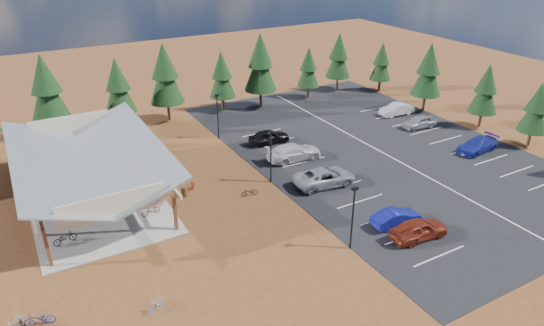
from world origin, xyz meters
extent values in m
plane|color=brown|center=(0.00, 0.00, 0.00)|extent=(140.00, 140.00, 0.00)
cube|color=black|center=(18.50, 3.00, 0.02)|extent=(27.00, 44.00, 0.04)
cube|color=gray|center=(-10.00, 7.00, 0.05)|extent=(10.60, 18.60, 0.10)
cube|color=brown|center=(-14.60, -1.40, 1.60)|extent=(0.25, 0.25, 3.00)
cube|color=brown|center=(-14.60, 2.80, 1.60)|extent=(0.25, 0.25, 3.00)
cube|color=brown|center=(-14.60, 7.00, 1.60)|extent=(0.25, 0.25, 3.00)
cube|color=brown|center=(-14.60, 11.20, 1.60)|extent=(0.25, 0.25, 3.00)
cube|color=brown|center=(-14.60, 15.40, 1.60)|extent=(0.25, 0.25, 3.00)
cube|color=brown|center=(-5.40, -1.40, 1.60)|extent=(0.25, 0.25, 3.00)
cube|color=brown|center=(-5.40, 2.80, 1.60)|extent=(0.25, 0.25, 3.00)
cube|color=brown|center=(-5.40, 7.00, 1.60)|extent=(0.25, 0.25, 3.00)
cube|color=brown|center=(-5.40, 11.20, 1.60)|extent=(0.25, 0.25, 3.00)
cube|color=brown|center=(-5.40, 15.40, 1.60)|extent=(0.25, 0.25, 3.00)
cube|color=beige|center=(-15.00, 7.00, 3.10)|extent=(0.22, 18.00, 0.35)
cube|color=beige|center=(-5.00, 7.00, 3.10)|extent=(0.22, 18.00, 0.35)
cube|color=slate|center=(-12.90, 7.00, 4.00)|extent=(5.85, 19.40, 2.13)
cube|color=slate|center=(-7.10, 7.00, 4.00)|extent=(5.85, 19.40, 2.13)
cube|color=beige|center=(-10.00, -2.00, 3.90)|extent=(7.50, 0.15, 1.80)
cube|color=beige|center=(-10.00, 16.00, 3.90)|extent=(7.50, 0.15, 1.80)
cylinder|color=black|center=(5.00, -10.00, 2.50)|extent=(0.14, 0.14, 5.00)
cube|color=black|center=(5.00, -10.00, 5.05)|extent=(0.50, 0.25, 0.18)
cylinder|color=black|center=(5.00, 2.00, 2.50)|extent=(0.14, 0.14, 5.00)
cube|color=black|center=(5.00, 2.00, 5.05)|extent=(0.50, 0.25, 0.18)
cylinder|color=black|center=(5.00, 14.00, 2.50)|extent=(0.14, 0.14, 5.00)
cube|color=black|center=(5.00, 14.00, 5.05)|extent=(0.50, 0.25, 0.18)
cylinder|color=#503B1C|center=(-2.91, 3.46, 0.45)|extent=(0.60, 0.60, 0.90)
cylinder|color=#503B1C|center=(-3.46, 5.87, 0.45)|extent=(0.60, 0.60, 0.90)
cylinder|color=#382314|center=(-10.99, 22.96, 1.18)|extent=(0.36, 0.36, 2.36)
cone|color=black|center=(-10.99, 22.96, 5.19)|extent=(4.15, 4.15, 5.66)
cone|color=black|center=(-10.99, 22.96, 7.55)|extent=(3.21, 3.21, 4.25)
cylinder|color=#382314|center=(-3.55, 22.50, 1.03)|extent=(0.36, 0.36, 2.06)
cone|color=black|center=(-3.55, 22.50, 4.53)|extent=(3.62, 3.62, 4.94)
cone|color=black|center=(-3.55, 22.50, 6.59)|extent=(2.80, 2.80, 3.71)
cylinder|color=#382314|center=(2.03, 22.36, 1.17)|extent=(0.36, 0.36, 2.34)
cone|color=black|center=(2.03, 22.36, 5.14)|extent=(4.11, 4.11, 5.60)
cone|color=black|center=(2.03, 22.36, 7.47)|extent=(3.18, 3.18, 4.20)
cylinder|color=#382314|center=(9.33, 22.33, 0.94)|extent=(0.36, 0.36, 1.89)
cone|color=black|center=(9.33, 22.33, 4.16)|extent=(3.33, 3.33, 4.53)
cone|color=black|center=(9.33, 22.33, 6.05)|extent=(2.57, 2.57, 3.40)
cylinder|color=#382314|center=(14.19, 21.02, 1.19)|extent=(0.36, 0.36, 2.38)
cone|color=black|center=(14.19, 21.02, 5.23)|extent=(4.18, 4.18, 5.70)
cone|color=black|center=(14.19, 21.02, 7.60)|extent=(3.23, 3.23, 4.28)
cylinder|color=#382314|center=(21.74, 21.29, 0.86)|extent=(0.36, 0.36, 1.72)
cone|color=black|center=(21.74, 21.29, 3.79)|extent=(3.03, 3.03, 4.14)
cone|color=black|center=(21.74, 21.29, 5.52)|extent=(2.35, 2.35, 3.10)
cylinder|color=#382314|center=(27.44, 22.17, 1.01)|extent=(0.36, 0.36, 2.02)
cone|color=black|center=(27.44, 22.17, 4.44)|extent=(3.55, 3.55, 4.85)
cone|color=black|center=(27.44, 22.17, 6.46)|extent=(2.75, 2.75, 3.63)
cylinder|color=#382314|center=(33.56, -4.49, 0.87)|extent=(0.36, 0.36, 1.74)
cone|color=black|center=(33.56, -4.49, 3.84)|extent=(3.07, 3.07, 4.18)
cone|color=black|center=(33.56, -4.49, 5.58)|extent=(2.37, 2.37, 3.14)
cylinder|color=#382314|center=(33.59, 2.00, 0.93)|extent=(0.36, 0.36, 1.86)
cone|color=black|center=(33.59, 2.00, 4.10)|extent=(3.28, 3.28, 4.47)
cone|color=black|center=(33.59, 2.00, 5.96)|extent=(2.53, 2.53, 3.35)
cylinder|color=#382314|center=(32.02, 9.52, 1.07)|extent=(0.36, 0.36, 2.14)
cone|color=black|center=(32.02, 9.52, 4.71)|extent=(3.77, 3.77, 5.14)
cone|color=black|center=(32.02, 9.52, 6.86)|extent=(2.91, 2.91, 3.86)
cylinder|color=#382314|center=(32.58, 18.83, 0.86)|extent=(0.36, 0.36, 1.72)
cone|color=black|center=(32.58, 18.83, 3.79)|extent=(3.03, 3.03, 4.13)
cone|color=black|center=(32.58, 18.83, 5.51)|extent=(2.34, 2.34, 3.10)
imported|color=black|center=(-13.29, 0.94, 0.56)|extent=(1.85, 0.99, 0.92)
imported|color=gray|center=(-11.69, 3.72, 0.63)|extent=(1.84, 1.05, 1.07)
imported|color=navy|center=(-13.22, 7.34, 0.59)|extent=(1.95, 1.08, 0.97)
imported|color=maroon|center=(-10.82, 14.58, 0.58)|extent=(1.65, 0.83, 0.96)
imported|color=black|center=(-6.50, 1.72, 0.52)|extent=(1.68, 0.82, 0.85)
imported|color=gray|center=(-8.24, 4.81, 0.63)|extent=(1.82, 0.85, 1.06)
imported|color=navy|center=(-7.57, 9.10, 0.58)|extent=(1.92, 1.09, 0.95)
imported|color=maroon|center=(-8.64, 11.67, 0.62)|extent=(1.80, 0.85, 1.04)
imported|color=#A0A5AA|center=(-17.27, -7.00, 0.50)|extent=(1.41, 1.61, 1.01)
imported|color=navy|center=(-15.92, -7.07, 0.47)|extent=(1.88, 1.02, 0.94)
imported|color=gray|center=(-9.43, -9.19, 0.45)|extent=(1.53, 1.06, 0.90)
imported|color=maroon|center=(-2.25, 3.88, 0.46)|extent=(1.45, 1.33, 0.92)
imported|color=black|center=(2.06, 0.63, 0.40)|extent=(1.59, 0.81, 0.80)
imported|color=maroon|center=(10.29, -11.52, 0.84)|extent=(4.80, 2.21, 1.59)
imported|color=navy|center=(10.05, -9.32, 0.72)|extent=(4.27, 1.85, 1.37)
imported|color=gray|center=(8.99, -1.02, 0.85)|extent=(6.05, 3.27, 1.61)
imported|color=silver|center=(9.44, 5.02, 0.87)|extent=(5.87, 2.74, 1.66)
imported|color=black|center=(9.26, 9.98, 0.81)|extent=(4.59, 2.03, 1.54)
imported|color=navy|center=(27.40, -2.81, 0.78)|extent=(5.24, 2.53, 1.47)
imported|color=gray|center=(27.05, 5.24, 0.77)|extent=(4.40, 2.05, 1.46)
imported|color=silver|center=(27.71, 9.86, 0.80)|extent=(4.69, 1.86, 1.52)
camera|label=1|loc=(-14.62, -32.91, 21.40)|focal=32.00mm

